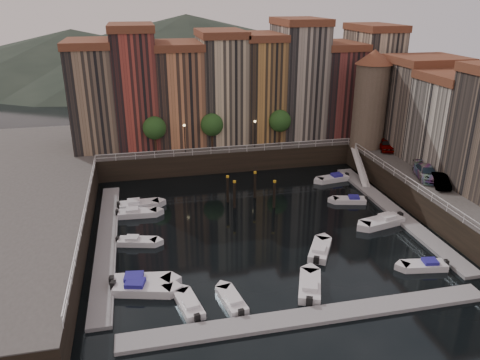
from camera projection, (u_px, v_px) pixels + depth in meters
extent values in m
plane|color=black|center=(257.00, 222.00, 52.14)|extent=(200.00, 200.00, 0.00)
cube|color=black|center=(217.00, 143.00, 75.17)|extent=(80.00, 20.00, 3.00)
cube|color=gray|center=(107.00, 241.00, 47.91)|extent=(2.00, 28.00, 0.35)
cube|color=gray|center=(394.00, 211.00, 54.42)|extent=(2.00, 28.00, 0.35)
cube|color=gray|center=(311.00, 316.00, 36.65)|extent=(30.00, 2.00, 0.35)
cone|color=#2D382D|center=(74.00, 53.00, 143.34)|extent=(80.00, 80.00, 14.00)
cone|color=#2D382D|center=(187.00, 44.00, 149.62)|extent=(100.00, 100.00, 18.00)
cone|color=#2D382D|center=(291.00, 51.00, 157.76)|extent=(70.00, 70.00, 12.00)
cube|color=#887057|center=(94.00, 98.00, 66.15)|extent=(6.00, 10.00, 14.00)
cube|color=brown|center=(87.00, 43.00, 63.38)|extent=(6.30, 10.30, 1.00)
cube|color=#9F3C32|center=(136.00, 89.00, 66.97)|extent=(5.80, 10.00, 16.00)
cube|color=brown|center=(131.00, 27.00, 63.83)|extent=(6.10, 10.30, 1.00)
cube|color=#C97E52|center=(179.00, 96.00, 68.66)|extent=(6.50, 10.00, 13.50)
cube|color=brown|center=(177.00, 45.00, 65.99)|extent=(6.80, 10.30, 1.00)
cube|color=beige|center=(222.00, 89.00, 69.66)|extent=(6.20, 10.00, 15.00)
cube|color=brown|center=(221.00, 33.00, 66.71)|extent=(6.50, 10.30, 1.00)
cube|color=#B68242|center=(260.00, 89.00, 70.94)|extent=(5.60, 10.00, 14.50)
cube|color=brown|center=(261.00, 36.00, 68.07)|extent=(5.90, 10.30, 1.00)
cube|color=#AA9D8E|center=(298.00, 81.00, 71.77)|extent=(6.40, 10.00, 16.50)
cube|color=brown|center=(300.00, 21.00, 68.54)|extent=(6.70, 10.30, 1.00)
cube|color=brown|center=(334.00, 91.00, 73.66)|extent=(6.00, 10.00, 13.00)
cube|color=brown|center=(338.00, 45.00, 71.08)|extent=(6.30, 10.30, 1.00)
cube|color=#C9B193|center=(370.00, 82.00, 74.40)|extent=(5.90, 10.00, 15.50)
cube|color=brown|center=(376.00, 27.00, 71.35)|extent=(6.20, 10.30, 1.00)
cube|color=#716255|center=(421.00, 108.00, 65.02)|extent=(9.00, 8.00, 12.00)
cube|color=brown|center=(428.00, 60.00, 62.62)|extent=(9.30, 8.30, 1.00)
cube|color=beige|center=(457.00, 126.00, 57.95)|extent=(9.00, 8.00, 11.00)
cube|color=brown|center=(466.00, 77.00, 55.73)|extent=(9.30, 8.30, 1.00)
cylinder|color=#6B5B4C|center=(370.00, 106.00, 65.98)|extent=(4.60, 4.60, 12.00)
cone|color=brown|center=(375.00, 57.00, 63.47)|extent=(5.20, 5.20, 2.00)
cylinder|color=black|center=(156.00, 145.00, 65.09)|extent=(0.30, 0.30, 2.40)
sphere|color=#1E4719|center=(154.00, 128.00, 64.20)|extent=(3.20, 3.20, 3.20)
cylinder|color=black|center=(212.00, 141.00, 66.70)|extent=(0.30, 0.30, 2.40)
sphere|color=#1E4719|center=(212.00, 125.00, 65.81)|extent=(3.20, 3.20, 3.20)
cylinder|color=black|center=(279.00, 137.00, 68.70)|extent=(0.30, 0.30, 2.40)
sphere|color=#1E4719|center=(280.00, 121.00, 67.82)|extent=(3.20, 3.20, 3.20)
cylinder|color=black|center=(185.00, 139.00, 64.69)|extent=(0.12, 0.12, 4.00)
sphere|color=#FFD88C|center=(184.00, 125.00, 63.95)|extent=(0.36, 0.36, 0.36)
cylinder|color=black|center=(255.00, 135.00, 66.70)|extent=(0.12, 0.12, 4.00)
sphere|color=#FFD88C|center=(255.00, 121.00, 65.96)|extent=(0.36, 0.36, 0.36)
cube|color=white|center=(229.00, 146.00, 65.20)|extent=(36.00, 0.08, 0.08)
cube|color=white|center=(229.00, 149.00, 65.36)|extent=(36.00, 0.06, 0.06)
cube|color=white|center=(412.00, 180.00, 53.38)|extent=(0.08, 34.00, 0.08)
cube|color=white|center=(412.00, 184.00, 53.55)|extent=(0.06, 34.00, 0.06)
cube|color=white|center=(84.00, 209.00, 46.16)|extent=(0.08, 34.00, 0.08)
cube|color=white|center=(85.00, 213.00, 46.32)|extent=(0.06, 34.00, 0.06)
cube|color=white|center=(360.00, 166.00, 64.00)|extent=(2.78, 8.26, 2.81)
cube|color=white|center=(360.00, 163.00, 63.81)|extent=(1.93, 8.32, 3.65)
cylinder|color=black|center=(234.00, 196.00, 55.19)|extent=(0.32, 0.32, 3.60)
cylinder|color=gold|center=(234.00, 182.00, 54.51)|extent=(0.36, 0.36, 0.25)
cylinder|color=black|center=(228.00, 191.00, 56.72)|extent=(0.32, 0.32, 3.60)
cylinder|color=gold|center=(228.00, 177.00, 56.04)|extent=(0.36, 0.36, 0.25)
cylinder|color=black|center=(274.00, 196.00, 55.24)|extent=(0.32, 0.32, 3.60)
cylinder|color=gold|center=(275.00, 181.00, 54.56)|extent=(0.36, 0.36, 0.25)
cylinder|color=black|center=(255.00, 186.00, 57.99)|extent=(0.32, 0.32, 3.60)
cylinder|color=gold|center=(255.00, 173.00, 57.31)|extent=(0.36, 0.36, 0.25)
cube|color=silver|center=(143.00, 289.00, 39.77)|extent=(5.26, 3.12, 0.84)
cube|color=navy|center=(135.00, 284.00, 39.62)|extent=(1.87, 1.71, 0.56)
cube|color=black|center=(113.00, 285.00, 39.78)|extent=(0.52, 0.64, 0.79)
cube|color=silver|center=(142.00, 282.00, 40.70)|extent=(5.19, 2.63, 0.85)
cube|color=navy|center=(134.00, 278.00, 40.47)|extent=(1.76, 1.57, 0.56)
cube|color=black|center=(112.00, 281.00, 40.43)|extent=(0.47, 0.62, 0.79)
cube|color=silver|center=(138.00, 242.00, 47.50)|extent=(4.12, 2.42, 0.66)
cube|color=silver|center=(132.00, 238.00, 47.37)|extent=(1.46, 1.33, 0.44)
cube|color=black|center=(118.00, 240.00, 47.49)|extent=(0.41, 0.50, 0.62)
cube|color=silver|center=(138.00, 213.00, 53.61)|extent=(4.42, 1.93, 0.74)
cube|color=silver|center=(132.00, 210.00, 53.36)|extent=(1.45, 1.26, 0.49)
cube|color=black|center=(117.00, 213.00, 53.18)|extent=(0.37, 0.51, 0.69)
cube|color=silver|center=(139.00, 205.00, 55.72)|extent=(4.66, 1.94, 0.78)
cube|color=silver|center=(134.00, 202.00, 55.40)|extent=(1.51, 1.31, 0.52)
cube|color=black|center=(118.00, 205.00, 55.06)|extent=(0.38, 0.54, 0.73)
cube|color=silver|center=(424.00, 266.00, 43.24)|extent=(4.23, 2.16, 0.69)
cube|color=navy|center=(430.00, 262.00, 43.12)|extent=(1.44, 1.28, 0.46)
cube|color=black|center=(446.00, 263.00, 43.28)|extent=(0.39, 0.50, 0.64)
cube|color=silver|center=(382.00, 222.00, 51.43)|extent=(5.25, 2.97, 0.84)
cube|color=silver|center=(387.00, 217.00, 51.51)|extent=(1.84, 1.67, 0.56)
cube|color=black|center=(400.00, 216.00, 52.35)|extent=(0.51, 0.64, 0.79)
cube|color=silver|center=(349.00, 200.00, 57.07)|extent=(4.08, 2.36, 0.65)
cube|color=navy|center=(354.00, 198.00, 56.91)|extent=(1.44, 1.31, 0.44)
cube|color=black|center=(366.00, 199.00, 56.94)|extent=(0.40, 0.50, 0.61)
cube|color=silver|center=(333.00, 179.00, 63.67)|extent=(4.44, 2.23, 0.72)
cube|color=navy|center=(337.00, 175.00, 63.70)|extent=(1.50, 1.34, 0.48)
cube|color=black|center=(347.00, 175.00, 64.31)|extent=(0.40, 0.53, 0.68)
cube|color=silver|center=(189.00, 305.00, 37.85)|extent=(2.32, 4.23, 0.68)
cube|color=silver|center=(191.00, 304.00, 37.24)|extent=(1.33, 1.47, 0.45)
cube|color=black|center=(197.00, 318.00, 36.00)|extent=(0.51, 0.40, 0.64)
cube|color=silver|center=(232.00, 301.00, 38.40)|extent=(2.16, 4.10, 0.66)
cube|color=silver|center=(234.00, 300.00, 37.80)|extent=(1.26, 1.41, 0.44)
cube|color=black|center=(241.00, 313.00, 36.57)|extent=(0.49, 0.38, 0.62)
cube|color=silver|center=(310.00, 287.00, 40.15)|extent=(3.41, 5.04, 0.80)
cube|color=silver|center=(310.00, 286.00, 39.38)|extent=(1.74, 1.86, 0.53)
cube|color=black|center=(309.00, 301.00, 37.79)|extent=(0.63, 0.54, 0.75)
imported|color=gray|center=(386.00, 145.00, 66.27)|extent=(3.17, 4.98, 1.58)
imported|color=gray|center=(440.00, 181.00, 53.68)|extent=(2.78, 4.46, 1.39)
imported|color=gray|center=(426.00, 173.00, 55.92)|extent=(3.55, 5.76, 1.56)
cube|color=silver|center=(320.00, 250.00, 45.88)|extent=(3.73, 4.73, 0.76)
cube|color=silver|center=(319.00, 249.00, 45.17)|extent=(1.77, 1.84, 0.51)
cube|color=black|center=(316.00, 260.00, 43.72)|extent=(0.62, 0.56, 0.71)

